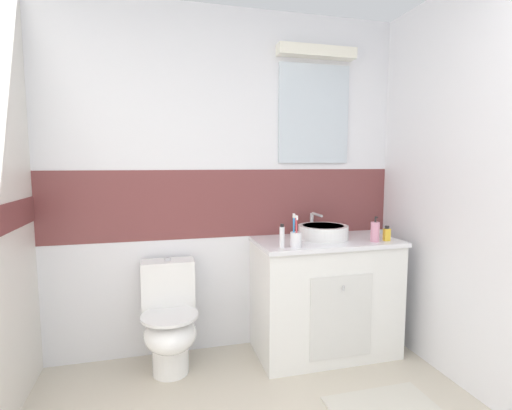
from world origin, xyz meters
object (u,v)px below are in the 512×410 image
object	(u,v)px
toothpaste_tube_upright	(282,236)
perfume_flask_small	(387,234)
soap_dispenser	(375,232)
toilet	(170,321)
toothbrush_cup	(296,238)
sink_basin	(323,231)

from	to	relation	value
toothpaste_tube_upright	perfume_flask_small	bearing A→B (deg)	1.37
soap_dispenser	toilet	bearing A→B (deg)	172.57
toothpaste_tube_upright	toothbrush_cup	bearing A→B (deg)	-8.53
toilet	soap_dispenser	size ratio (longest dim) A/B	4.13
toilet	soap_dispenser	bearing A→B (deg)	-7.43
sink_basin	toilet	xyz separation A→B (m)	(-1.11, -0.02, -0.55)
toothbrush_cup	sink_basin	bearing A→B (deg)	37.80
toilet	toothpaste_tube_upright	size ratio (longest dim) A/B	4.75
perfume_flask_small	toothpaste_tube_upright	bearing A→B (deg)	-178.63
sink_basin	toilet	bearing A→B (deg)	-178.93
sink_basin	toilet	world-z (taller)	sink_basin
toothbrush_cup	perfume_flask_small	distance (m)	0.70
toothpaste_tube_upright	sink_basin	bearing A→B (deg)	29.30
sink_basin	toothbrush_cup	xyz separation A→B (m)	(-0.30, -0.23, 0.01)
sink_basin	toothpaste_tube_upright	size ratio (longest dim) A/B	2.61
sink_basin	toothpaste_tube_upright	distance (m)	0.45
perfume_flask_small	toothpaste_tube_upright	world-z (taller)	toothpaste_tube_upright
sink_basin	toothbrush_cup	bearing A→B (deg)	-142.20
perfume_flask_small	toothpaste_tube_upright	distance (m)	0.79
toilet	perfume_flask_small	distance (m)	1.62
toilet	toothpaste_tube_upright	xyz separation A→B (m)	(0.72, -0.20, 0.58)
toilet	toothbrush_cup	xyz separation A→B (m)	(0.81, -0.21, 0.56)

